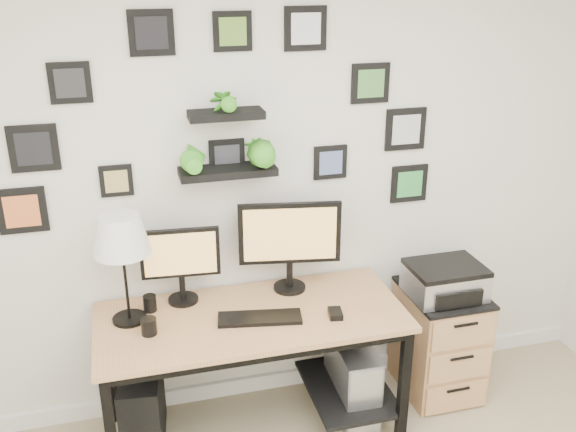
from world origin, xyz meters
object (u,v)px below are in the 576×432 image
object	(u,v)px
table_lamp	(121,237)
pc_tower_black	(143,406)
mug	(149,326)
printer	(445,280)
monitor_left	(181,260)
monitor_right	(290,239)
desk	(257,331)
pc_tower_grey	(352,379)
file_cabinet	(439,340)

from	to	relation	value
table_lamp	pc_tower_black	xyz separation A→B (m)	(0.02, -0.04, -0.98)
mug	pc_tower_black	world-z (taller)	mug
mug	printer	distance (m)	1.67
monitor_left	mug	bearing A→B (deg)	-125.36
monitor_left	monitor_right	distance (m)	0.59
desk	pc_tower_black	size ratio (longest dim) A/B	3.45
monitor_left	printer	size ratio (longest dim) A/B	1.02
printer	mug	bearing A→B (deg)	-176.52
mug	monitor_right	bearing A→B (deg)	18.27
monitor_right	pc_tower_black	xyz separation A→B (m)	(-0.86, -0.14, -0.82)
pc_tower_grey	file_cabinet	world-z (taller)	file_cabinet
pc_tower_black	file_cabinet	xyz separation A→B (m)	(1.76, 0.02, 0.10)
monitor_right	table_lamp	distance (m)	0.90
monitor_right	pc_tower_grey	world-z (taller)	monitor_right
monitor_left	mug	xyz separation A→B (m)	(-0.20, -0.28, -0.21)
file_cabinet	printer	bearing A→B (deg)	-120.29
monitor_right	desk	bearing A→B (deg)	-142.00
table_lamp	printer	bearing A→B (deg)	-1.93
monitor_left	mug	size ratio (longest dim) A/B	4.90
monitor_left	pc_tower_grey	bearing A→B (deg)	-14.05
table_lamp	mug	world-z (taller)	table_lamp
monitor_right	table_lamp	xyz separation A→B (m)	(-0.88, -0.10, 0.16)
table_lamp	printer	distance (m)	1.81
pc_tower_black	printer	distance (m)	1.82
file_cabinet	pc_tower_grey	bearing A→B (deg)	-171.45
pc_tower_black	file_cabinet	size ratio (longest dim) A/B	0.69
monitor_left	pc_tower_grey	xyz separation A→B (m)	(0.91, -0.23, -0.77)
monitor_right	pc_tower_black	world-z (taller)	monitor_right
mug	pc_tower_black	xyz separation A→B (m)	(-0.07, 0.12, -0.56)
pc_tower_black	printer	xyz separation A→B (m)	(1.74, -0.02, 0.53)
desk	mug	xyz separation A→B (m)	(-0.56, -0.08, 0.17)
monitor_left	table_lamp	size ratio (longest dim) A/B	0.74
pc_tower_grey	printer	xyz separation A→B (m)	(0.56, 0.05, 0.54)
table_lamp	file_cabinet	xyz separation A→B (m)	(1.78, -0.02, -0.88)
file_cabinet	printer	size ratio (longest dim) A/B	1.61
mug	table_lamp	bearing A→B (deg)	118.98
table_lamp	pc_tower_grey	bearing A→B (deg)	-5.15
desk	pc_tower_black	xyz separation A→B (m)	(-0.63, 0.04, -0.39)
desk	printer	distance (m)	1.11
file_cabinet	printer	distance (m)	0.43
mug	file_cabinet	size ratio (longest dim) A/B	0.13
desk	pc_tower_grey	xyz separation A→B (m)	(0.54, -0.03, -0.40)
table_lamp	printer	size ratio (longest dim) A/B	1.39
pc_tower_grey	file_cabinet	bearing A→B (deg)	8.55
desk	mug	world-z (taller)	mug
mug	printer	size ratio (longest dim) A/B	0.21
mug	pc_tower_grey	distance (m)	1.24
table_lamp	pc_tower_grey	world-z (taller)	table_lamp
monitor_left	printer	xyz separation A→B (m)	(1.47, -0.18, -0.23)
table_lamp	monitor_right	bearing A→B (deg)	6.50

